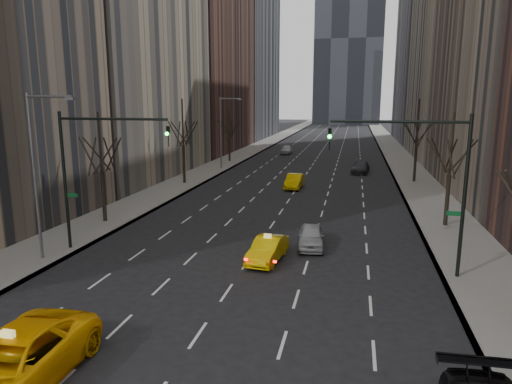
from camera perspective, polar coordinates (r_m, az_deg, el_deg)
The scene contains 20 objects.
sidewalk_left at distance 83.45m, azimuth -0.19°, elevation 5.45°, with size 4.50×320.00×0.15m, color slate.
sidewalk_right at distance 81.82m, azimuth 16.89°, elevation 4.84°, with size 4.50×320.00×0.15m, color slate.
bld_left_far at distance 82.74m, azimuth -7.53°, elevation 20.54°, with size 14.00×28.00×44.00m, color brown.
bld_left_deep at distance 112.45m, azimuth -2.11°, elevation 22.30°, with size 14.00×30.00×60.00m, color slate.
bld_right_deep at distance 109.16m, azimuth 21.94°, elevation 21.33°, with size 14.00×30.00×58.00m, color slate.
tree_lw_b at distance 34.32m, azimuth -18.69°, elevation 2.36°, with size 3.36×3.50×7.82m.
tree_lw_c at distance 48.59m, azimuth -9.06°, elevation 5.69°, with size 3.36×3.50×8.74m.
tree_lw_d at distance 65.67m, azimuth -3.36°, elevation 6.86°, with size 3.36×3.50×7.36m.
tree_rw_b at distance 34.08m, azimuth 23.01°, elevation 1.99°, with size 3.36×3.50×7.82m.
tree_rw_c at distance 51.70m, azimuth 19.42°, elevation 5.53°, with size 3.36×3.50×8.74m.
traffic_mast_left at distance 27.51m, azimuth -20.09°, elevation 3.88°, with size 6.69×0.39×8.00m.
traffic_mast_right at distance 23.58m, azimuth 20.84°, elevation 2.67°, with size 6.69×0.39×8.00m.
streetlight_near at distance 26.86m, azimuth -25.50°, elevation 3.57°, with size 2.83×0.22×9.00m.
streetlight_far at distance 58.50m, azimuth -4.12°, elevation 8.31°, with size 2.83×0.22×9.00m.
taxi_suv at distance 16.62m, azimuth -28.25°, elevation -18.38°, with size 2.93×6.34×1.76m, color #FFB205.
taxi_sedan at distance 25.41m, azimuth 1.46°, elevation -7.18°, with size 1.41×4.03×1.33m, color #E0B804.
silver_sedan_ahead at distance 27.96m, azimuth 6.91°, elevation -5.52°, with size 1.56×3.88×1.32m, color #999BA1.
far_taxi at distance 46.29m, azimuth 4.83°, elevation 1.36°, with size 1.50×4.31×1.42m, color #DFB004.
far_suv_grey at distance 57.32m, azimuth 12.93°, elevation 3.03°, with size 1.93×4.75×1.38m, color #313136.
far_car_white at distance 76.03m, azimuth 3.83°, elevation 5.32°, with size 1.69×4.21×1.43m, color silver.
Camera 1 is at (5.51, -11.08, 8.77)m, focal length 32.00 mm.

